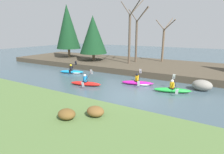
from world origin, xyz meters
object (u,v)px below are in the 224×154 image
object	(u,v)px
kayaker_middle	(139,83)
boulder_midstream	(202,85)
kayaker_lead	(173,90)
kayaker_trailing	(86,83)
kayaker_far_back	(73,72)

from	to	relation	value
kayaker_middle	boulder_midstream	xyz separation A→B (m)	(4.83, 1.05, 0.22)
kayaker_lead	kayaker_trailing	bearing A→B (deg)	177.20
kayaker_trailing	boulder_midstream	size ratio (longest dim) A/B	1.89
kayaker_middle	kayaker_trailing	size ratio (longest dim) A/B	0.99
kayaker_middle	boulder_midstream	world-z (taller)	kayaker_middle
kayaker_lead	boulder_midstream	size ratio (longest dim) A/B	1.88
boulder_midstream	kayaker_trailing	bearing A→B (deg)	-158.05
kayaker_trailing	kayaker_lead	bearing A→B (deg)	0.48
kayaker_lead	kayaker_far_back	size ratio (longest dim) A/B	1.01
kayaker_middle	kayaker_far_back	bearing A→B (deg)	159.36
kayaker_middle	kayaker_far_back	world-z (taller)	same
kayaker_lead	kayaker_middle	size ratio (longest dim) A/B	1.00
boulder_midstream	kayaker_lead	bearing A→B (deg)	-138.98
kayaker_trailing	boulder_midstream	world-z (taller)	kayaker_trailing
kayaker_lead	boulder_midstream	xyz separation A→B (m)	(1.89, 1.64, 0.19)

